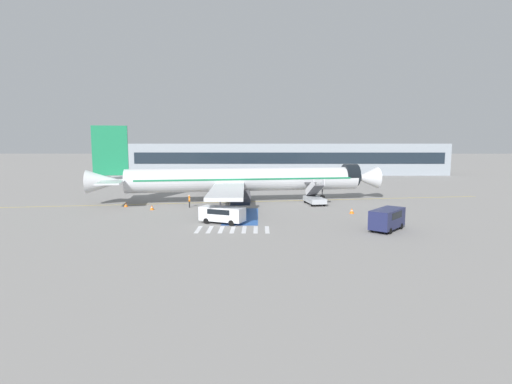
# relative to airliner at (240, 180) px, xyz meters

# --- Properties ---
(ground_plane) EXTENTS (600.00, 600.00, 0.00)m
(ground_plane) POSITION_rel_airliner_xyz_m (0.22, -0.27, -3.45)
(ground_plane) COLOR gray
(apron_leadline_yellow) EXTENTS (78.42, 13.64, 0.01)m
(apron_leadline_yellow) POSITION_rel_airliner_xyz_m (0.76, 0.13, -3.45)
(apron_leadline_yellow) COLOR gold
(apron_leadline_yellow) RESTS_ON ground_plane
(apron_stand_patch_blue) EXTENTS (4.09, 11.76, 0.01)m
(apron_stand_patch_blue) POSITION_rel_airliner_xyz_m (0.76, -12.01, -3.45)
(apron_stand_patch_blue) COLOR #2856A8
(apron_stand_patch_blue) RESTS_ON ground_plane
(apron_walkway_bar_0) EXTENTS (0.44, 3.60, 0.01)m
(apron_walkway_bar_0) POSITION_rel_airliner_xyz_m (-3.44, -19.97, -3.45)
(apron_walkway_bar_0) COLOR silver
(apron_walkway_bar_0) RESTS_ON ground_plane
(apron_walkway_bar_1) EXTENTS (0.44, 3.60, 0.01)m
(apron_walkway_bar_1) POSITION_rel_airliner_xyz_m (-2.24, -19.97, -3.45)
(apron_walkway_bar_1) COLOR silver
(apron_walkway_bar_1) RESTS_ON ground_plane
(apron_walkway_bar_2) EXTENTS (0.44, 3.60, 0.01)m
(apron_walkway_bar_2) POSITION_rel_airliner_xyz_m (-1.04, -19.97, -3.45)
(apron_walkway_bar_2) COLOR silver
(apron_walkway_bar_2) RESTS_ON ground_plane
(apron_walkway_bar_3) EXTENTS (0.44, 3.60, 0.01)m
(apron_walkway_bar_3) POSITION_rel_airliner_xyz_m (0.16, -19.97, -3.45)
(apron_walkway_bar_3) COLOR silver
(apron_walkway_bar_3) RESTS_ON ground_plane
(apron_walkway_bar_4) EXTENTS (0.44, 3.60, 0.01)m
(apron_walkway_bar_4) POSITION_rel_airliner_xyz_m (1.36, -19.97, -3.45)
(apron_walkway_bar_4) COLOR silver
(apron_walkway_bar_4) RESTS_ON ground_plane
(apron_walkway_bar_5) EXTENTS (0.44, 3.60, 0.01)m
(apron_walkway_bar_5) POSITION_rel_airliner_xyz_m (2.56, -19.97, -3.45)
(apron_walkway_bar_5) COLOR silver
(apron_walkway_bar_5) RESTS_ON ground_plane
(apron_walkway_bar_6) EXTENTS (0.44, 3.60, 0.01)m
(apron_walkway_bar_6) POSITION_rel_airliner_xyz_m (3.76, -19.97, -3.45)
(apron_walkway_bar_6) COLOR silver
(apron_walkway_bar_6) RESTS_ON ground_plane
(airliner) EXTENTS (44.69, 36.27, 11.50)m
(airliner) POSITION_rel_airliner_xyz_m (0.00, 0.00, 0.00)
(airliner) COLOR silver
(airliner) RESTS_ON ground_plane
(boarding_stairs_forward) EXTENTS (2.98, 5.48, 3.93)m
(boarding_stairs_forward) POSITION_rel_airliner_xyz_m (11.12, -2.48, -2.47)
(boarding_stairs_forward) COLOR #ADB2BA
(boarding_stairs_forward) RESTS_ON ground_plane
(fuel_tanker) EXTENTS (8.97, 3.23, 3.25)m
(fuel_tanker) POSITION_rel_airliner_xyz_m (-5.53, 22.20, -1.82)
(fuel_tanker) COLOR #38383D
(fuel_tanker) RESTS_ON ground_plane
(service_van_0) EXTENTS (5.39, 3.70, 1.88)m
(service_van_0) POSITION_rel_airliner_xyz_m (-1.22, -16.69, -2.31)
(service_van_0) COLOR silver
(service_van_0) RESTS_ON ground_plane
(service_van_1) EXTENTS (4.66, 5.06, 2.23)m
(service_van_1) POSITION_rel_airliner_xyz_m (16.16, -20.20, -2.12)
(service_van_1) COLOR #1E234C
(service_van_1) RESTS_ON ground_plane
(ground_crew_0) EXTENTS (0.45, 0.48, 1.75)m
(ground_crew_0) POSITION_rel_airliner_xyz_m (-2.73, -3.25, -2.44)
(ground_crew_0) COLOR #2D2D33
(ground_crew_0) RESTS_ON ground_plane
(ground_crew_1) EXTENTS (0.31, 0.47, 1.80)m
(ground_crew_1) POSITION_rel_airliner_xyz_m (-6.89, -5.38, -2.41)
(ground_crew_1) COLOR black
(ground_crew_1) RESTS_ON ground_plane
(traffic_cone_0) EXTENTS (0.55, 0.55, 0.61)m
(traffic_cone_0) POSITION_rel_airliner_xyz_m (-16.05, -4.85, -3.14)
(traffic_cone_0) COLOR orange
(traffic_cone_0) RESTS_ON ground_plane
(traffic_cone_1) EXTENTS (0.56, 0.56, 0.62)m
(traffic_cone_1) POSITION_rel_airliner_xyz_m (-11.63, -7.49, -3.14)
(traffic_cone_1) COLOR orange
(traffic_cone_1) RESTS_ON ground_plane
(traffic_cone_2) EXTENTS (0.62, 0.62, 0.69)m
(traffic_cone_2) POSITION_rel_airliner_xyz_m (14.86, -10.18, -3.10)
(traffic_cone_2) COLOR orange
(traffic_cone_2) RESTS_ON ground_plane
(terminal_building) EXTENTS (90.51, 12.10, 8.93)m
(terminal_building) POSITION_rel_airliner_xyz_m (11.37, 57.03, 1.02)
(terminal_building) COLOR #89939E
(terminal_building) RESTS_ON ground_plane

